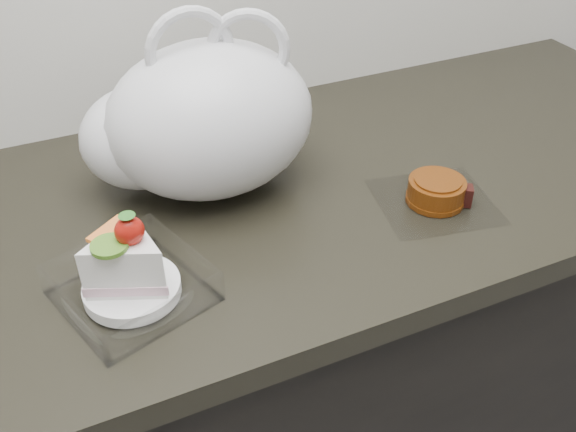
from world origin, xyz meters
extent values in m
cube|color=black|center=(0.00, 1.69, 0.43)|extent=(2.00, 0.60, 0.86)
cube|color=black|center=(0.00, 1.69, 0.88)|extent=(2.04, 0.64, 0.04)
cube|color=white|center=(-0.09, 1.54, 0.90)|extent=(0.21, 0.21, 0.00)
cylinder|color=white|center=(-0.09, 1.54, 0.91)|extent=(0.12, 0.12, 0.02)
ellipsoid|color=red|center=(-0.08, 1.53, 1.01)|extent=(0.04, 0.03, 0.04)
cone|color=#2D7223|center=(-0.08, 1.53, 1.03)|extent=(0.02, 0.02, 0.01)
cylinder|color=#57912A|center=(-0.11, 1.53, 1.00)|extent=(0.04, 0.04, 0.01)
cube|color=orange|center=(-0.10, 1.56, 1.00)|extent=(0.06, 0.05, 0.01)
cube|color=white|center=(0.38, 1.56, 0.90)|extent=(0.20, 0.19, 0.00)
cylinder|color=#682D0C|center=(0.38, 1.56, 0.92)|extent=(0.09, 0.09, 0.04)
cylinder|color=#682D0C|center=(0.38, 1.56, 0.91)|extent=(0.09, 0.09, 0.01)
cylinder|color=#682D0C|center=(0.38, 1.56, 0.94)|extent=(0.07, 0.07, 0.00)
cube|color=black|center=(0.41, 1.53, 0.92)|extent=(0.03, 0.03, 0.03)
ellipsoid|color=silver|center=(0.09, 1.74, 1.02)|extent=(0.35, 0.29, 0.23)
ellipsoid|color=silver|center=(-0.01, 1.77, 0.99)|extent=(0.21, 0.19, 0.15)
torus|color=silver|center=(0.07, 1.74, 1.12)|extent=(0.13, 0.02, 0.13)
torus|color=silver|center=(0.15, 1.73, 1.12)|extent=(0.12, 0.06, 0.12)
camera|label=1|loc=(-0.16, 0.92, 1.47)|focal=40.00mm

